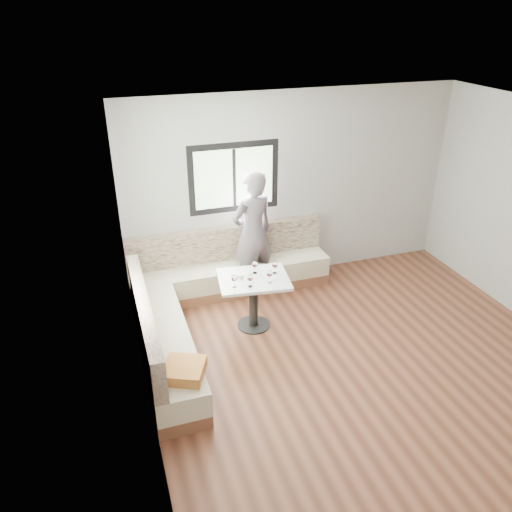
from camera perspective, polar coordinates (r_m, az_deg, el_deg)
The scene contains 10 objects.
room at distance 5.37m, azimuth 13.27°, elevation -0.55°, with size 5.01×5.01×2.81m.
banquette at distance 6.66m, azimuth -5.94°, elevation -4.84°, with size 2.90×2.80×0.95m.
table at distance 6.39m, azimuth -0.29°, elevation -3.95°, with size 0.96×0.80×0.72m.
person at distance 7.04m, azimuth -0.39°, elevation 2.60°, with size 0.67×0.44×1.83m, color #625861.
olive_ramekin at distance 6.32m, azimuth -1.89°, elevation -2.23°, with size 0.10×0.10×0.04m.
wine_glass_a at distance 6.06m, azimuth -2.50°, elevation -2.56°, with size 0.08×0.08×0.17m.
wine_glass_b at distance 6.06m, azimuth -0.66°, elevation -2.53°, with size 0.08×0.08×0.17m.
wine_glass_c at distance 6.15m, azimuth 1.57°, elevation -2.05°, with size 0.08×0.08×0.17m.
wine_glass_d at distance 6.35m, azimuth -0.14°, elevation -1.01°, with size 0.08×0.08×0.17m.
wine_glass_e at distance 6.36m, azimuth 2.18°, elevation -1.02°, with size 0.08×0.08×0.17m.
Camera 1 is at (-2.70, -3.93, 3.84)m, focal length 35.00 mm.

